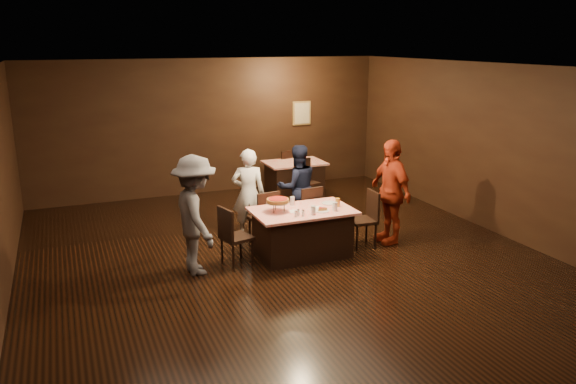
# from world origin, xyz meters

# --- Properties ---
(room) EXTENTS (10.00, 10.04, 3.02)m
(room) POSITION_xyz_m (0.00, 0.01, 2.14)
(room) COLOR black
(room) RESTS_ON ground
(main_table) EXTENTS (1.60, 1.00, 0.77)m
(main_table) POSITION_xyz_m (0.31, 0.59, 0.39)
(main_table) COLOR red
(main_table) RESTS_ON ground
(back_table) EXTENTS (1.30, 0.90, 0.77)m
(back_table) POSITION_xyz_m (1.59, 3.95, 0.39)
(back_table) COLOR red
(back_table) RESTS_ON ground
(chair_far_left) EXTENTS (0.49, 0.49, 0.95)m
(chair_far_left) POSITION_xyz_m (-0.09, 1.34, 0.47)
(chair_far_left) COLOR black
(chair_far_left) RESTS_ON ground
(chair_far_right) EXTENTS (0.47, 0.47, 0.95)m
(chair_far_right) POSITION_xyz_m (0.71, 1.34, 0.47)
(chair_far_right) COLOR black
(chair_far_right) RESTS_ON ground
(chair_end_left) EXTENTS (0.51, 0.51, 0.95)m
(chair_end_left) POSITION_xyz_m (-0.79, 0.59, 0.47)
(chair_end_left) COLOR black
(chair_end_left) RESTS_ON ground
(chair_end_right) EXTENTS (0.44, 0.44, 0.95)m
(chair_end_right) POSITION_xyz_m (1.41, 0.59, 0.47)
(chair_end_right) COLOR black
(chair_end_right) RESTS_ON ground
(chair_back_near) EXTENTS (0.50, 0.50, 0.95)m
(chair_back_near) POSITION_xyz_m (1.59, 3.25, 0.47)
(chair_back_near) COLOR black
(chair_back_near) RESTS_ON ground
(chair_back_far) EXTENTS (0.50, 0.50, 0.95)m
(chair_back_far) POSITION_xyz_m (1.59, 4.55, 0.47)
(chair_back_far) COLOR black
(chair_back_far) RESTS_ON ground
(diner_white_jacket) EXTENTS (0.66, 0.53, 1.59)m
(diner_white_jacket) POSITION_xyz_m (-0.21, 1.75, 0.79)
(diner_white_jacket) COLOR white
(diner_white_jacket) RESTS_ON ground
(diner_navy_hoodie) EXTENTS (0.80, 0.65, 1.56)m
(diner_navy_hoodie) POSITION_xyz_m (0.77, 1.87, 0.78)
(diner_navy_hoodie) COLOR black
(diner_navy_hoodie) RESTS_ON ground
(diner_grey_knit) EXTENTS (0.74, 1.20, 1.79)m
(diner_grey_knit) POSITION_xyz_m (-1.42, 0.55, 0.89)
(diner_grey_knit) COLOR slate
(diner_grey_knit) RESTS_ON ground
(diner_red_shirt) EXTENTS (0.47, 1.06, 1.79)m
(diner_red_shirt) POSITION_xyz_m (1.94, 0.61, 0.90)
(diner_red_shirt) COLOR #A62E14
(diner_red_shirt) RESTS_ON ground
(pizza_stand) EXTENTS (0.38, 0.38, 0.22)m
(pizza_stand) POSITION_xyz_m (-0.09, 0.64, 0.95)
(pizza_stand) COLOR black
(pizza_stand) RESTS_ON main_table
(plate_with_slice) EXTENTS (0.25, 0.25, 0.06)m
(plate_with_slice) POSITION_xyz_m (0.56, 0.41, 0.80)
(plate_with_slice) COLOR white
(plate_with_slice) RESTS_ON main_table
(plate_empty) EXTENTS (0.25, 0.25, 0.01)m
(plate_empty) POSITION_xyz_m (0.86, 0.74, 0.78)
(plate_empty) COLOR white
(plate_empty) RESTS_ON main_table
(glass_front_left) EXTENTS (0.08, 0.08, 0.14)m
(glass_front_left) POSITION_xyz_m (0.36, 0.29, 0.84)
(glass_front_left) COLOR silver
(glass_front_left) RESTS_ON main_table
(glass_front_right) EXTENTS (0.08, 0.08, 0.14)m
(glass_front_right) POSITION_xyz_m (0.76, 0.34, 0.84)
(glass_front_right) COLOR silver
(glass_front_right) RESTS_ON main_table
(glass_amber) EXTENTS (0.08, 0.08, 0.14)m
(glass_amber) POSITION_xyz_m (0.91, 0.54, 0.84)
(glass_amber) COLOR #BF7F26
(glass_amber) RESTS_ON main_table
(glass_back) EXTENTS (0.08, 0.08, 0.14)m
(glass_back) POSITION_xyz_m (0.26, 0.89, 0.84)
(glass_back) COLOR silver
(glass_back) RESTS_ON main_table
(condiments) EXTENTS (0.17, 0.10, 0.09)m
(condiments) POSITION_xyz_m (0.13, 0.30, 0.82)
(condiments) COLOR silver
(condiments) RESTS_ON main_table
(napkin_center) EXTENTS (0.19, 0.19, 0.01)m
(napkin_center) POSITION_xyz_m (0.61, 0.59, 0.77)
(napkin_center) COLOR white
(napkin_center) RESTS_ON main_table
(napkin_left) EXTENTS (0.21, 0.21, 0.01)m
(napkin_left) POSITION_xyz_m (0.16, 0.54, 0.77)
(napkin_left) COLOR white
(napkin_left) RESTS_ON main_table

